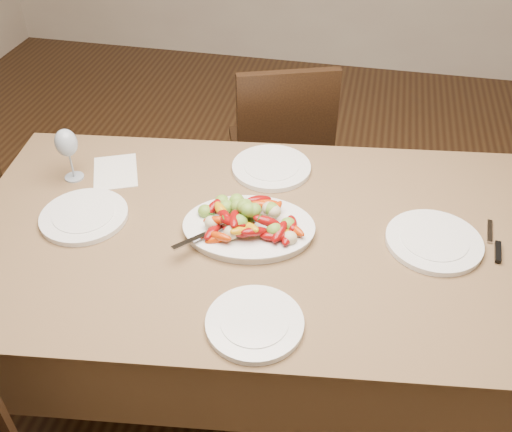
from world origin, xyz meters
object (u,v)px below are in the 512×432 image
object	(u,v)px
dining_table	(256,312)
serving_platter	(249,229)
chair_far	(278,148)
plate_right	(434,242)
plate_near	(255,323)
plate_left	(84,216)
wine_glass	(69,153)
plate_far	(271,168)

from	to	relation	value
dining_table	serving_platter	distance (m)	0.39
chair_far	plate_right	size ratio (longest dim) A/B	3.26
plate_right	plate_near	bearing A→B (deg)	-137.43
dining_table	serving_platter	bearing A→B (deg)	-160.30
plate_left	chair_far	bearing A→B (deg)	64.92
plate_right	wine_glass	size ratio (longest dim) A/B	1.42
chair_far	dining_table	bearing A→B (deg)	75.59
plate_near	dining_table	bearing A→B (deg)	101.63
chair_far	serving_platter	world-z (taller)	chair_far
plate_right	plate_far	distance (m)	0.63
chair_far	serving_platter	xyz separation A→B (m)	(0.07, -0.93, 0.30)
plate_right	plate_far	size ratio (longest dim) A/B	1.03
plate_left	wine_glass	world-z (taller)	wine_glass
serving_platter	plate_left	bearing A→B (deg)	-174.98
chair_far	plate_right	xyz separation A→B (m)	(0.63, -0.87, 0.29)
plate_right	dining_table	bearing A→B (deg)	-173.96
plate_right	plate_near	xyz separation A→B (m)	(-0.46, -0.43, 0.00)
dining_table	wine_glass	distance (m)	0.85
chair_far	plate_far	size ratio (longest dim) A/B	3.37
serving_platter	wine_glass	size ratio (longest dim) A/B	1.94
plate_right	plate_left	bearing A→B (deg)	-174.18
plate_near	serving_platter	bearing A→B (deg)	105.05
dining_table	plate_right	bearing A→B (deg)	6.04
chair_far	plate_far	xyz separation A→B (m)	(0.08, -0.58, 0.29)
plate_right	plate_near	world-z (taller)	same
wine_glass	plate_right	bearing A→B (deg)	-4.23
dining_table	plate_near	size ratio (longest dim) A/B	7.14
plate_near	wine_glass	bearing A→B (deg)	145.78
plate_far	plate_near	world-z (taller)	same
chair_far	serving_platter	size ratio (longest dim) A/B	2.39
chair_far	serving_platter	bearing A→B (deg)	74.24
dining_table	plate_left	bearing A→B (deg)	-174.39
dining_table	plate_near	distance (m)	0.54
chair_far	plate_left	xyz separation A→B (m)	(-0.46, -0.98, 0.29)
plate_near	chair_far	bearing A→B (deg)	97.46
dining_table	plate_right	xyz separation A→B (m)	(0.54, 0.06, 0.39)
plate_left	dining_table	bearing A→B (deg)	5.61
plate_near	plate_far	bearing A→B (deg)	97.48
plate_left	plate_far	bearing A→B (deg)	36.53
chair_far	plate_far	world-z (taller)	chair_far
serving_platter	wine_glass	world-z (taller)	wine_glass
serving_platter	plate_left	world-z (taller)	serving_platter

